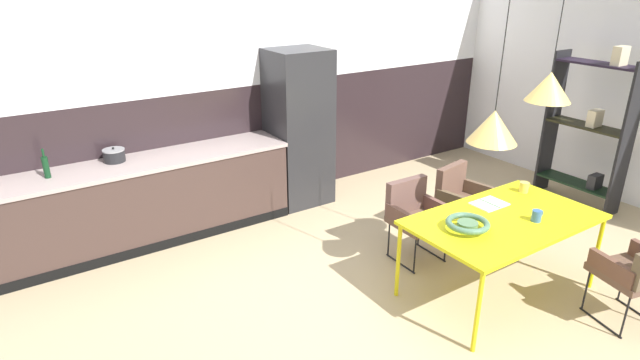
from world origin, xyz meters
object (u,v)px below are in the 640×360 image
at_px(cooking_pot, 114,155).
at_px(pendant_lamp_over_table_near, 493,127).
at_px(refrigerator_column, 299,128).
at_px(open_book, 489,204).
at_px(armchair_by_stool, 640,270).
at_px(open_shelf_unit, 590,128).
at_px(mug_dark_espresso, 524,187).
at_px(dining_table, 504,222).
at_px(fruit_bowl, 468,224).
at_px(bottle_wine_green, 46,167).
at_px(armchair_far_side, 414,210).
at_px(armchair_head_of_table, 460,193).
at_px(pendant_lamp_over_table_far, 549,87).
at_px(mug_tall_blue, 537,216).

xyz_separation_m(cooking_pot, pendant_lamp_over_table_near, (2.16, -2.80, 0.63)).
relative_size(refrigerator_column, open_book, 6.26).
xyz_separation_m(armchair_by_stool, open_shelf_unit, (1.85, 1.60, 0.46)).
distance_m(mug_dark_espresso, cooking_pot, 3.99).
xyz_separation_m(refrigerator_column, dining_table, (0.41, -2.65, -0.24)).
height_order(armchair_by_stool, fruit_bowl, fruit_bowl).
bearing_deg(cooking_pot, refrigerator_column, -3.56).
height_order(dining_table, cooking_pot, cooking_pot).
distance_m(armchair_by_stool, fruit_bowl, 1.36).
height_order(dining_table, bottle_wine_green, bottle_wine_green).
relative_size(armchair_far_side, open_shelf_unit, 0.41).
height_order(armchair_head_of_table, fruit_bowl, fruit_bowl).
height_order(cooking_pot, open_shelf_unit, open_shelf_unit).
height_order(pendant_lamp_over_table_near, pendant_lamp_over_table_far, same).
relative_size(fruit_bowl, cooking_pot, 1.64).
bearing_deg(bottle_wine_green, mug_dark_espresso, -33.05).
bearing_deg(armchair_far_side, armchair_by_stool, 113.22).
distance_m(fruit_bowl, bottle_wine_green, 3.76).
xyz_separation_m(refrigerator_column, armchair_far_side, (0.21, -1.78, -0.42)).
bearing_deg(refrigerator_column, cooking_pot, 176.44).
xyz_separation_m(cooking_pot, bottle_wine_green, (-0.62, -0.11, 0.04)).
xyz_separation_m(armchair_by_stool, open_book, (-0.42, 1.14, 0.23)).
bearing_deg(armchair_head_of_table, fruit_bowl, 33.24).
bearing_deg(fruit_bowl, mug_tall_blue, -18.88).
height_order(open_book, mug_tall_blue, mug_tall_blue).
xyz_separation_m(open_book, mug_tall_blue, (0.06, -0.43, 0.04)).
bearing_deg(refrigerator_column, armchair_by_stool, -75.24).
bearing_deg(open_shelf_unit, armchair_far_side, -93.66).
distance_m(armchair_head_of_table, pendant_lamp_over_table_near, 1.67).
distance_m(mug_tall_blue, pendant_lamp_over_table_far, 1.05).
bearing_deg(mug_tall_blue, open_book, 98.13).
bearing_deg(refrigerator_column, open_shelf_unit, -34.97).
distance_m(refrigerator_column, armchair_far_side, 1.84).
distance_m(open_book, pendant_lamp_over_table_near, 0.99).
bearing_deg(armchair_head_of_table, mug_tall_blue, 62.17).
bearing_deg(cooking_pot, armchair_by_stool, -50.72).
distance_m(dining_table, cooking_pot, 3.74).
distance_m(armchair_by_stool, open_shelf_unit, 2.49).
height_order(mug_dark_espresso, pendant_lamp_over_table_near, pendant_lamp_over_table_near).
bearing_deg(armchair_head_of_table, bottle_wine_green, -36.15).
distance_m(cooking_pot, bottle_wine_green, 0.63).
height_order(cooking_pot, pendant_lamp_over_table_far, pendant_lamp_over_table_far).
distance_m(open_book, mug_tall_blue, 0.44).
bearing_deg(open_shelf_unit, refrigerator_column, -124.97).
bearing_deg(fruit_bowl, pendant_lamp_over_table_far, -1.88).
relative_size(refrigerator_column, armchair_head_of_table, 2.39).
height_order(armchair_head_of_table, bottle_wine_green, bottle_wine_green).
xyz_separation_m(bottle_wine_green, pendant_lamp_over_table_near, (2.78, -2.68, 0.59)).
distance_m(cooking_pot, pendant_lamp_over_table_near, 3.59).
distance_m(armchair_head_of_table, cooking_pot, 3.55).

